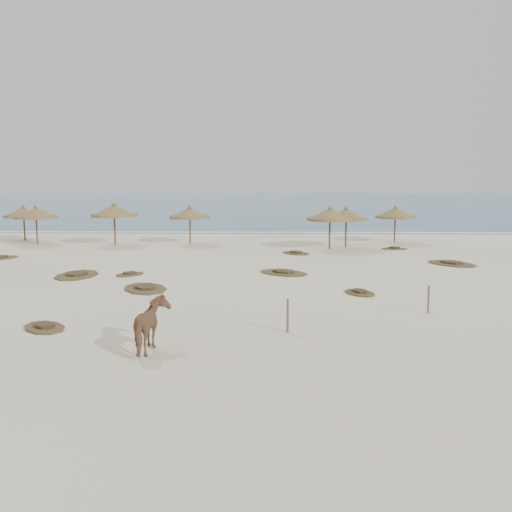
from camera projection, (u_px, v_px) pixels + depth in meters
name	position (u px, v px, depth m)	size (l,w,h in m)	color
ground	(204.00, 302.00, 21.58)	(160.00, 160.00, 0.00)	beige
ocean	(254.00, 203.00, 95.79)	(200.00, 100.00, 0.01)	#284D7A
foam_line	(239.00, 232.00, 47.31)	(70.00, 0.60, 0.01)	white
palapa_0	(24.00, 213.00, 41.41)	(3.66, 3.66, 2.61)	brown
palapa_1	(36.00, 213.00, 39.36)	(3.20, 3.20, 2.74)	brown
palapa_2	(114.00, 211.00, 39.01)	(4.15, 4.15, 2.95)	brown
palapa_3	(190.00, 214.00, 39.55)	(3.38, 3.38, 2.70)	brown
palapa_4	(330.00, 215.00, 36.63)	(3.82, 3.82, 2.84)	brown
palapa_5	(346.00, 215.00, 37.51)	(3.33, 3.33, 2.75)	brown
palapa_6	(395.00, 213.00, 40.18)	(3.42, 3.42, 2.66)	brown
horse	(151.00, 326.00, 15.51)	(0.79, 1.73, 1.46)	brown
fence_post_near	(288.00, 316.00, 17.44)	(0.08, 0.08, 1.05)	brown
fence_post_far	(428.00, 300.00, 19.82)	(0.07, 0.07, 0.99)	brown
scrub_1	(77.00, 275.00, 27.21)	(2.02, 3.01, 0.16)	brown
scrub_2	(130.00, 274.00, 27.40)	(1.71, 1.82, 0.16)	brown
scrub_3	(283.00, 272.00, 27.86)	(3.12, 2.99, 0.16)	brown
scrub_4	(360.00, 292.00, 23.16)	(1.58, 1.91, 0.16)	brown
scrub_5	(452.00, 263.00, 30.69)	(3.18, 3.41, 0.16)	brown
scrub_6	(1.00, 258.00, 32.75)	(2.23, 2.49, 0.16)	brown
scrub_7	(296.00, 253.00, 34.75)	(2.25, 2.35, 0.16)	brown
scrub_9	(145.00, 288.00, 24.02)	(2.66, 3.14, 0.16)	brown
scrub_10	(395.00, 248.00, 36.83)	(1.75, 1.24, 0.16)	brown
scrub_11	(44.00, 327.00, 17.93)	(2.03, 2.10, 0.16)	brown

